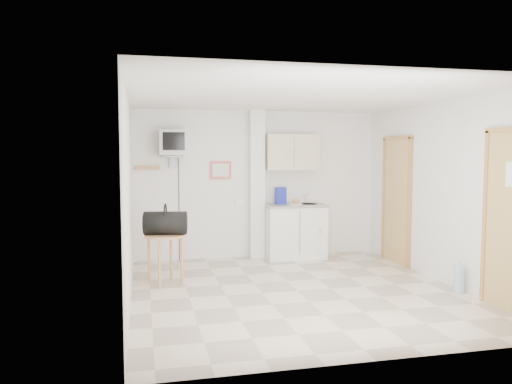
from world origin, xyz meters
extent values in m
plane|color=beige|center=(0.00, 0.00, 0.00)|extent=(4.50, 4.50, 0.00)
cube|color=white|center=(0.00, 2.25, 1.25)|extent=(4.20, 0.04, 2.50)
cube|color=white|center=(0.00, -2.25, 1.25)|extent=(4.20, 0.04, 2.50)
cube|color=white|center=(-2.10, 0.00, 1.25)|extent=(0.04, 4.50, 2.50)
cube|color=white|center=(2.10, 0.00, 1.25)|extent=(0.04, 4.50, 2.50)
cube|color=white|center=(0.00, 0.00, 2.50)|extent=(4.20, 4.50, 0.04)
cube|color=white|center=(-0.05, 2.14, 1.25)|extent=(0.25, 0.22, 2.50)
cube|color=#C1564C|center=(-0.65, 2.23, 1.50)|extent=(0.36, 0.03, 0.30)
cube|color=silver|center=(-0.65, 2.22, 1.50)|extent=(0.28, 0.01, 0.22)
cube|color=#B37848|center=(-1.85, 2.22, 1.55)|extent=(0.40, 0.05, 0.06)
cube|color=white|center=(-0.32, 2.24, 0.95)|extent=(0.15, 0.02, 0.08)
cylinder|color=#B37848|center=(-2.00, 2.16, 1.54)|extent=(0.02, 0.08, 0.02)
cylinder|color=#B37848|center=(-1.85, 2.16, 1.54)|extent=(0.02, 0.08, 0.02)
cylinder|color=#B37848|center=(-1.70, 2.16, 1.54)|extent=(0.02, 0.08, 0.02)
cube|color=#A97944|center=(2.08, 1.25, 1.00)|extent=(0.04, 0.75, 2.00)
cube|color=brown|center=(2.07, 1.25, 1.00)|extent=(0.06, 0.87, 2.06)
cube|color=brown|center=(2.07, -1.35, 1.01)|extent=(0.06, 0.94, 2.08)
cube|color=white|center=(0.58, 1.98, 0.44)|extent=(1.00, 0.55, 0.88)
cube|color=gray|center=(0.58, 1.98, 0.90)|extent=(1.03, 0.58, 0.04)
cylinder|color=#B7B7BA|center=(0.83, 1.98, 0.90)|extent=(0.30, 0.30, 0.05)
cylinder|color=#B7B7BA|center=(0.83, 2.12, 1.00)|extent=(0.02, 0.02, 0.16)
cylinder|color=#B7B7BA|center=(0.83, 2.06, 1.07)|extent=(0.02, 0.13, 0.02)
cube|color=beige|center=(0.55, 2.09, 1.80)|extent=(0.90, 0.32, 0.60)
cube|color=navy|center=(0.34, 2.02, 1.06)|extent=(0.19, 0.07, 0.29)
cylinder|color=white|center=(0.57, 1.90, 0.93)|extent=(0.22, 0.22, 0.01)
sphere|color=tan|center=(0.57, 1.90, 0.97)|extent=(0.11, 0.11, 0.11)
cube|color=slate|center=(-1.45, 2.09, 1.73)|extent=(0.36, 0.32, 0.02)
cube|color=slate|center=(-1.45, 2.22, 1.65)|extent=(0.10, 0.06, 0.20)
cube|color=#ACACAE|center=(-1.45, 2.02, 1.95)|extent=(0.44, 0.42, 0.40)
cube|color=black|center=(-1.45, 1.80, 1.97)|extent=(0.34, 0.02, 0.28)
cylinder|color=black|center=(-1.35, 2.23, 0.86)|extent=(0.01, 0.01, 1.73)
cylinder|color=#B37848|center=(-1.65, 0.74, 0.67)|extent=(0.55, 0.55, 0.03)
cylinder|color=#B37848|center=(-1.43, 0.65, 0.33)|extent=(0.04, 0.04, 0.65)
cylinder|color=#B37848|center=(-1.56, 0.96, 0.33)|extent=(0.04, 0.04, 0.65)
cylinder|color=#B37848|center=(-1.87, 0.83, 0.33)|extent=(0.04, 0.04, 0.65)
cylinder|color=#B37848|center=(-1.74, 0.52, 0.33)|extent=(0.04, 0.04, 0.65)
cylinder|color=black|center=(-1.64, 0.74, 0.84)|extent=(0.62, 0.41, 0.32)
torus|color=black|center=(-1.64, 0.74, 0.99)|extent=(0.06, 0.24, 0.24)
cylinder|color=#9BBACE|center=(1.98, -0.56, 0.18)|extent=(0.13, 0.13, 0.35)
cylinder|color=#9BBACE|center=(1.98, -0.56, 0.38)|extent=(0.04, 0.04, 0.04)
camera|label=1|loc=(-1.94, -6.07, 1.79)|focal=35.00mm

